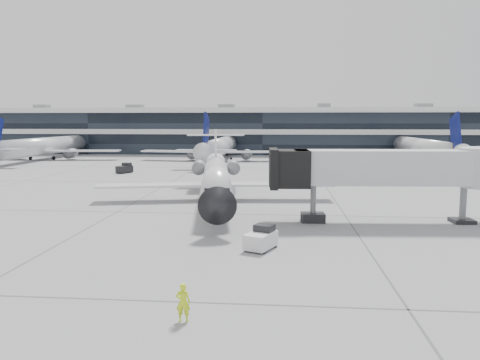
# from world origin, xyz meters

# --- Properties ---
(ground) EXTENTS (220.00, 220.00, 0.00)m
(ground) POSITION_xyz_m (0.00, 0.00, 0.00)
(ground) COLOR gray
(ground) RESTS_ON ground
(terminal) EXTENTS (170.00, 22.00, 10.00)m
(terminal) POSITION_xyz_m (0.00, 82.00, 5.00)
(terminal) COLOR black
(terminal) RESTS_ON ground
(bg_jet_left) EXTENTS (32.00, 40.00, 9.60)m
(bg_jet_left) POSITION_xyz_m (-45.00, 55.00, 0.00)
(bg_jet_left) COLOR silver
(bg_jet_left) RESTS_ON ground
(bg_jet_center) EXTENTS (32.00, 40.00, 9.60)m
(bg_jet_center) POSITION_xyz_m (-8.00, 55.00, 0.00)
(bg_jet_center) COLOR silver
(bg_jet_center) RESTS_ON ground
(bg_jet_right) EXTENTS (32.00, 40.00, 9.60)m
(bg_jet_right) POSITION_xyz_m (32.00, 55.00, 0.00)
(bg_jet_right) COLOR silver
(bg_jet_right) RESTS_ON ground
(regional_jet) EXTENTS (24.00, 29.95, 6.92)m
(regional_jet) POSITION_xyz_m (-2.04, 6.86, 2.36)
(regional_jet) COLOR white
(regional_jet) RESTS_ON ground
(jet_bridge) EXTENTS (18.59, 4.71, 5.97)m
(jet_bridge) POSITION_xyz_m (13.79, -2.15, 4.35)
(jet_bridge) COLOR silver
(jet_bridge) RESTS_ON ground
(ramp_worker) EXTENTS (0.60, 0.42, 1.59)m
(ramp_worker) POSITION_xyz_m (0.62, -21.97, 0.80)
(ramp_worker) COLOR #D3F519
(ramp_worker) RESTS_ON ground
(baggage_tug) EXTENTS (2.20, 2.69, 1.49)m
(baggage_tug) POSITION_xyz_m (3.29, -10.93, 0.67)
(baggage_tug) COLOR silver
(baggage_tug) RESTS_ON ground
(traffic_cone) EXTENTS (0.47, 0.47, 0.62)m
(traffic_cone) POSITION_xyz_m (-3.32, 9.22, 0.30)
(traffic_cone) COLOR #F25D0C
(traffic_cone) RESTS_ON ground
(far_tug) EXTENTS (2.33, 2.84, 1.57)m
(far_tug) POSITION_xyz_m (-19.76, 30.75, 0.70)
(far_tug) COLOR black
(far_tug) RESTS_ON ground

